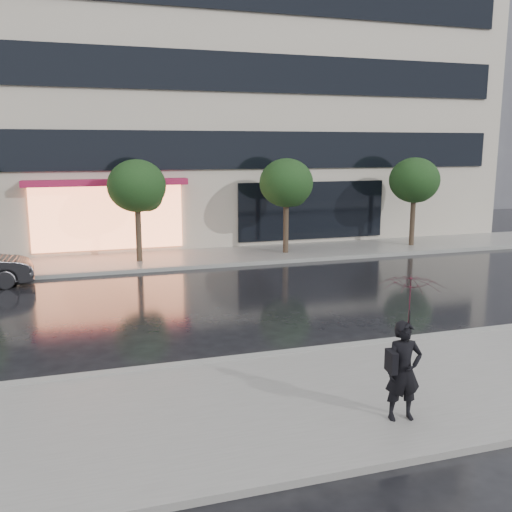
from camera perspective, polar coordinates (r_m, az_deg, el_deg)
name	(u,v)px	position (r m, az deg, el deg)	size (l,w,h in m)	color
ground	(315,338)	(13.70, 5.92, -8.13)	(120.00, 120.00, 0.00)	black
sidewalk_near	(386,390)	(10.99, 12.86, -12.96)	(60.00, 4.50, 0.12)	slate
sidewalk_far	(214,257)	(23.14, -4.22, -0.08)	(60.00, 3.50, 0.12)	slate
curb_near	(333,349)	(12.82, 7.73, -9.20)	(60.00, 0.25, 0.14)	gray
curb_far	(225,265)	(21.47, -3.13, -0.90)	(60.00, 0.25, 0.14)	gray
office_building	(176,54)	(30.62, -8.03, 19.34)	(30.00, 12.76, 18.00)	#B4AA99
bg_building_right	(475,102)	(50.76, 21.10, 14.20)	(12.00, 12.00, 16.00)	#4C4C54
tree_mid_west	(138,188)	(22.06, -11.68, 6.69)	(2.20, 2.20, 3.99)	#33261C
tree_mid_east	(287,185)	(23.45, 3.16, 7.14)	(2.20, 2.20, 3.99)	#33261C
tree_far_east	(415,182)	(26.18, 15.63, 7.15)	(2.20, 2.20, 3.99)	#33261C
pedestrian_with_umbrella	(408,324)	(9.32, 14.98, -6.57)	(1.12, 1.14, 2.38)	black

